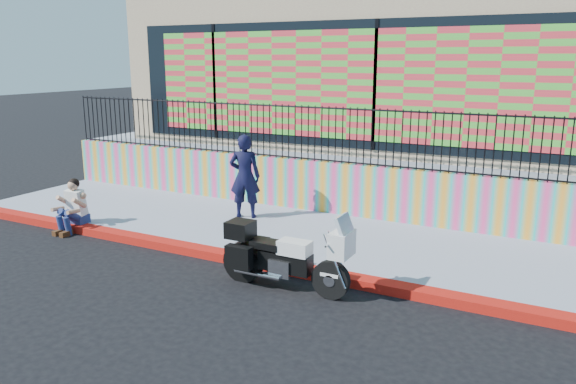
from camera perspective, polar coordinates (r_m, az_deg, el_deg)
The scene contains 10 objects.
ground at distance 9.35m, azimuth -0.15°, elevation -8.12°, with size 90.00×90.00×0.00m, color black.
red_curb at distance 9.32m, azimuth -0.16°, elevation -7.69°, with size 16.00×0.30×0.15m, color #A1100B.
sidewalk at distance 10.72m, azimuth 3.98°, elevation -4.85°, with size 16.00×3.00×0.15m, color #939AB1.
mural_wall at distance 11.99m, azimuth 7.11°, elevation 0.15°, with size 16.00×0.20×1.10m, color #FF438B.
metal_fence at distance 11.78m, azimuth 7.28°, elevation 5.60°, with size 15.80×0.04×1.20m, color black, non-canonical shape.
elevated_platform at distance 16.78m, azimuth 13.30°, elevation 3.45°, with size 16.00×10.00×1.25m, color #939AB1.
storefront_building at distance 16.33m, azimuth 13.60°, elevation 12.43°, with size 14.00×8.06×4.00m.
police_motorcycle at distance 8.52m, azimuth -0.52°, elevation -6.40°, with size 2.08×0.69×1.29m.
police_officer at distance 11.75m, azimuth -4.40°, elevation 1.61°, with size 0.64×0.42×1.77m, color black.
seated_man at distance 12.09m, azimuth -21.20°, elevation -1.78°, with size 0.54×0.71×1.06m.
Camera 1 is at (4.06, -7.69, 3.44)m, focal length 35.00 mm.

